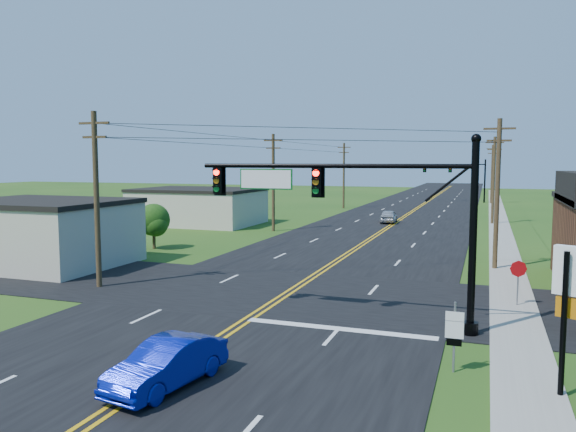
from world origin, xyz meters
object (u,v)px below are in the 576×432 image
at_px(signal_mast_main, 354,206).
at_px(stop_sign, 518,273).
at_px(signal_mast_far, 456,174).
at_px(blue_car, 167,365).
at_px(route_sign, 454,332).

height_order(signal_mast_main, stop_sign, signal_mast_main).
relative_size(signal_mast_main, stop_sign, 5.41).
height_order(signal_mast_far, blue_car, signal_mast_far).
distance_m(signal_mast_far, blue_car, 80.22).
bearing_deg(signal_mast_main, route_sign, -44.88).
bearing_deg(stop_sign, signal_mast_far, 80.16).
height_order(signal_mast_main, route_sign, signal_mast_main).
relative_size(signal_mast_far, blue_car, 2.70).
bearing_deg(signal_mast_main, stop_sign, 38.70).
distance_m(signal_mast_far, stop_sign, 67.29).
xyz_separation_m(signal_mast_main, signal_mast_far, (0.10, 72.00, -0.20)).
bearing_deg(signal_mast_main, blue_car, -114.07).
relative_size(blue_car, route_sign, 1.84).
xyz_separation_m(signal_mast_main, stop_sign, (6.32, 5.06, -3.24)).
bearing_deg(blue_car, signal_mast_main, 75.85).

